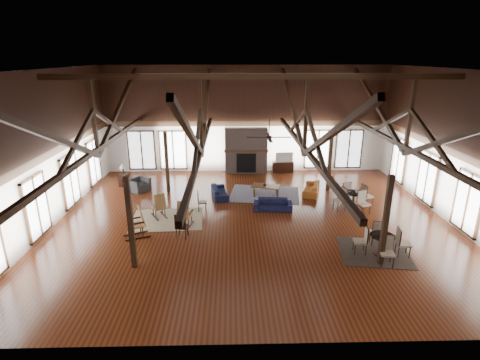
{
  "coord_description": "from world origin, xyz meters",
  "views": [
    {
      "loc": [
        -0.86,
        -14.15,
        6.5
      ],
      "look_at": [
        -0.49,
        1.0,
        1.42
      ],
      "focal_mm": 28.0,
      "sensor_mm": 36.0,
      "label": 1
    }
  ],
  "objects_px": {
    "sofa_navy_front": "(273,205)",
    "sofa_orange": "(311,188)",
    "tv_console": "(283,167)",
    "coffee_table": "(266,187)",
    "cafe_table_near": "(382,241)",
    "cafe_table_far": "(354,197)",
    "armchair": "(139,185)",
    "sofa_navy_left": "(220,192)"
  },
  "relations": [
    {
      "from": "sofa_navy_front",
      "to": "sofa_orange",
      "type": "bearing_deg",
      "value": 48.32
    },
    {
      "from": "tv_console",
      "to": "coffee_table",
      "type": "bearing_deg",
      "value": -109.15
    },
    {
      "from": "cafe_table_near",
      "to": "tv_console",
      "type": "bearing_deg",
      "value": 102.19
    },
    {
      "from": "sofa_orange",
      "to": "cafe_table_far",
      "type": "relative_size",
      "value": 0.89
    },
    {
      "from": "cafe_table_near",
      "to": "cafe_table_far",
      "type": "height_order",
      "value": "cafe_table_far"
    },
    {
      "from": "tv_console",
      "to": "armchair",
      "type": "bearing_deg",
      "value": -158.15
    },
    {
      "from": "armchair",
      "to": "tv_console",
      "type": "height_order",
      "value": "armchair"
    },
    {
      "from": "sofa_navy_front",
      "to": "tv_console",
      "type": "xyz_separation_m",
      "value": [
        1.19,
        5.69,
        0.06
      ]
    },
    {
      "from": "coffee_table",
      "to": "cafe_table_near",
      "type": "xyz_separation_m",
      "value": [
        3.44,
        -5.74,
        0.04
      ]
    },
    {
      "from": "sofa_navy_left",
      "to": "cafe_table_near",
      "type": "xyz_separation_m",
      "value": [
        5.66,
        -5.62,
        0.25
      ]
    },
    {
      "from": "sofa_orange",
      "to": "coffee_table",
      "type": "height_order",
      "value": "coffee_table"
    },
    {
      "from": "armchair",
      "to": "sofa_orange",
      "type": "bearing_deg",
      "value": -58.78
    },
    {
      "from": "sofa_navy_left",
      "to": "sofa_orange",
      "type": "bearing_deg",
      "value": -94.19
    },
    {
      "from": "coffee_table",
      "to": "armchair",
      "type": "relative_size",
      "value": 1.52
    },
    {
      "from": "sofa_navy_left",
      "to": "tv_console",
      "type": "xyz_separation_m",
      "value": [
        3.58,
        4.03,
        0.05
      ]
    },
    {
      "from": "cafe_table_far",
      "to": "coffee_table",
      "type": "bearing_deg",
      "value": 156.98
    },
    {
      "from": "sofa_navy_front",
      "to": "sofa_orange",
      "type": "xyz_separation_m",
      "value": [
        2.12,
        2.07,
        0.01
      ]
    },
    {
      "from": "cafe_table_near",
      "to": "armchair",
      "type": "bearing_deg",
      "value": 146.03
    },
    {
      "from": "sofa_navy_front",
      "to": "sofa_orange",
      "type": "distance_m",
      "value": 2.96
    },
    {
      "from": "sofa_navy_left",
      "to": "coffee_table",
      "type": "height_order",
      "value": "coffee_table"
    },
    {
      "from": "sofa_orange",
      "to": "sofa_navy_front",
      "type": "bearing_deg",
      "value": -27.88
    },
    {
      "from": "sofa_navy_front",
      "to": "cafe_table_near",
      "type": "xyz_separation_m",
      "value": [
        3.28,
        -3.96,
        0.25
      ]
    },
    {
      "from": "sofa_orange",
      "to": "armchair",
      "type": "distance_m",
      "value": 8.62
    },
    {
      "from": "sofa_navy_front",
      "to": "sofa_navy_left",
      "type": "height_order",
      "value": "sofa_navy_left"
    },
    {
      "from": "cafe_table_near",
      "to": "cafe_table_far",
      "type": "relative_size",
      "value": 0.99
    },
    {
      "from": "sofa_navy_left",
      "to": "cafe_table_far",
      "type": "relative_size",
      "value": 0.87
    },
    {
      "from": "sofa_navy_left",
      "to": "cafe_table_near",
      "type": "height_order",
      "value": "cafe_table_near"
    },
    {
      "from": "armchair",
      "to": "cafe_table_near",
      "type": "height_order",
      "value": "cafe_table_near"
    },
    {
      "from": "armchair",
      "to": "cafe_table_far",
      "type": "xyz_separation_m",
      "value": [
        10.09,
        -2.43,
        0.19
      ]
    },
    {
      "from": "sofa_navy_front",
      "to": "armchair",
      "type": "distance_m",
      "value": 6.98
    },
    {
      "from": "sofa_navy_left",
      "to": "armchair",
      "type": "height_order",
      "value": "armchair"
    },
    {
      "from": "cafe_table_far",
      "to": "sofa_navy_left",
      "type": "bearing_deg",
      "value": 166.12
    },
    {
      "from": "sofa_navy_front",
      "to": "armchair",
      "type": "xyz_separation_m",
      "value": [
        -6.47,
        2.61,
        0.07
      ]
    },
    {
      "from": "coffee_table",
      "to": "cafe_table_far",
      "type": "relative_size",
      "value": 0.75
    },
    {
      "from": "sofa_navy_left",
      "to": "coffee_table",
      "type": "bearing_deg",
      "value": -96.19
    },
    {
      "from": "sofa_navy_front",
      "to": "sofa_navy_left",
      "type": "relative_size",
      "value": 0.99
    },
    {
      "from": "cafe_table_near",
      "to": "sofa_navy_front",
      "type": "bearing_deg",
      "value": 129.61
    },
    {
      "from": "sofa_navy_front",
      "to": "tv_console",
      "type": "height_order",
      "value": "tv_console"
    },
    {
      "from": "sofa_navy_left",
      "to": "armchair",
      "type": "distance_m",
      "value": 4.2
    },
    {
      "from": "sofa_navy_front",
      "to": "tv_console",
      "type": "relative_size",
      "value": 1.4
    },
    {
      "from": "sofa_navy_left",
      "to": "cafe_table_near",
      "type": "relative_size",
      "value": 0.88
    },
    {
      "from": "sofa_navy_front",
      "to": "armchair",
      "type": "relative_size",
      "value": 1.74
    }
  ]
}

